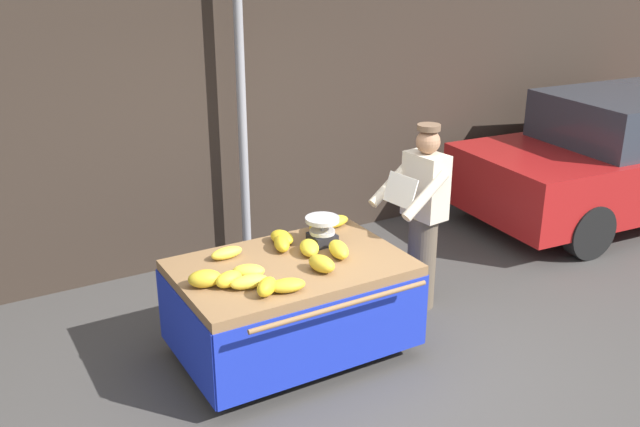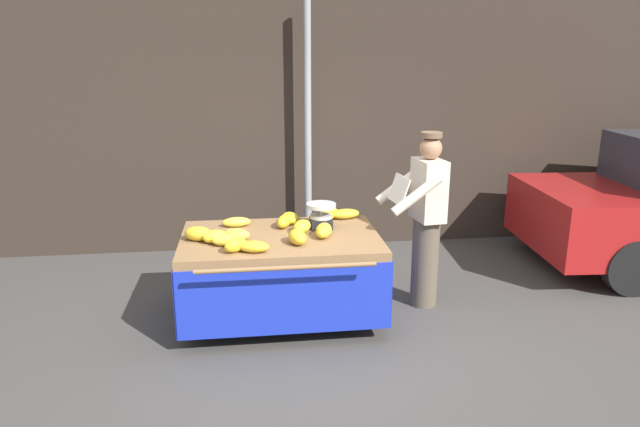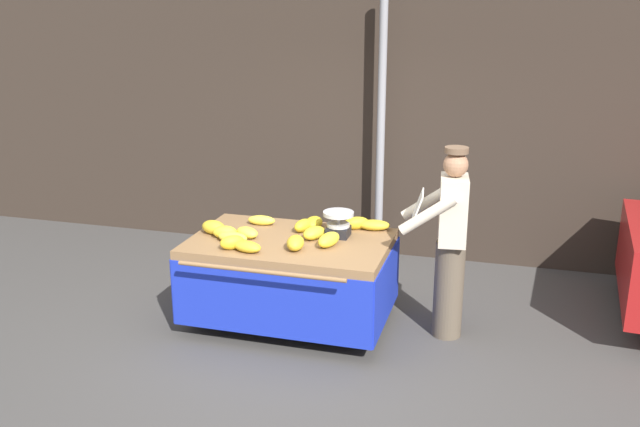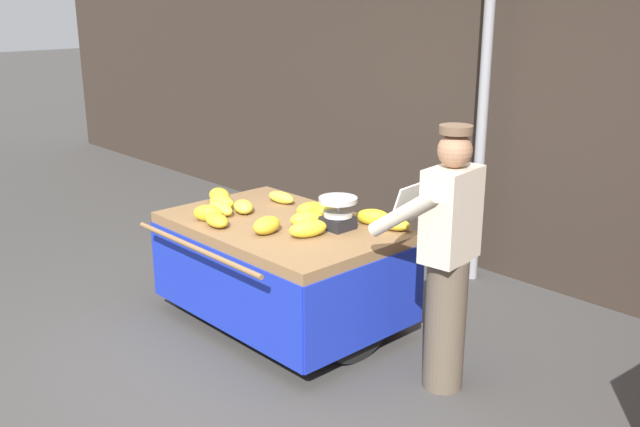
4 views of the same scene
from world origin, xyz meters
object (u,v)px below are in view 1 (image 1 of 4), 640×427
banana_bunch_3 (318,225)px  banana_bunch_12 (249,282)px  banana_bunch_4 (248,271)px  vendor_person (423,218)px  street_pole (242,121)px  banana_bunch_1 (267,287)px  banana_cart (292,287)px  banana_bunch_7 (339,249)px  banana_bunch_0 (282,238)px  parked_car (622,157)px  banana_bunch_8 (334,222)px  banana_bunch_6 (309,248)px  banana_bunch_11 (229,279)px  banana_bunch_10 (227,253)px  banana_bunch_13 (205,279)px  banana_bunch_5 (282,244)px  banana_bunch_9 (287,285)px  weighing_scale (322,231)px  banana_bunch_2 (322,264)px

banana_bunch_3 → banana_bunch_12: (-0.97, -0.68, -0.01)m
banana_bunch_4 → vendor_person: bearing=6.9°
street_pole → banana_bunch_1: 2.47m
banana_cart → banana_bunch_7: banana_bunch_7 is taller
banana_bunch_0 → banana_bunch_3: size_ratio=1.01×
banana_bunch_0 → parked_car: parked_car is taller
banana_bunch_0 → parked_car: (4.80, 0.44, -0.13)m
banana_bunch_8 → banana_bunch_12: 1.33m
banana_bunch_6 → banana_bunch_8: (0.47, 0.40, -0.01)m
banana_bunch_6 → banana_bunch_7: (0.18, -0.15, 0.00)m
banana_bunch_11 → banana_bunch_12: bearing=-38.9°
banana_bunch_4 → banana_bunch_8: bearing=26.6°
street_pole → banana_bunch_11: size_ratio=13.97×
banana_bunch_10 → banana_bunch_13: (-0.33, -0.37, 0.02)m
parked_car → banana_bunch_5: bearing=-173.4°
banana_cart → banana_bunch_9: banana_bunch_9 is taller
banana_cart → banana_bunch_4: size_ratio=7.51×
banana_bunch_10 → vendor_person: bearing=-5.5°
banana_bunch_1 → banana_bunch_9: bearing=-9.8°
banana_bunch_8 → street_pole: bearing=99.3°
banana_bunch_3 → banana_bunch_6: bearing=-128.5°
banana_bunch_4 → banana_bunch_10: banana_bunch_4 is taller
banana_bunch_11 → banana_bunch_12: size_ratio=0.77×
banana_bunch_1 → banana_bunch_3: banana_bunch_1 is taller
banana_bunch_0 → banana_bunch_6: bearing=-73.2°
weighing_scale → parked_car: 4.56m
banana_bunch_8 → vendor_person: 0.79m
banana_bunch_3 → banana_bunch_10: size_ratio=0.93×
banana_bunch_1 → vendor_person: (1.80, 0.54, -0.01)m
banana_bunch_2 → banana_bunch_13: bearing=166.7°
banana_bunch_0 → banana_bunch_9: 0.86m
banana_bunch_8 → banana_bunch_0: bearing=-169.9°
banana_cart → banana_bunch_0: size_ratio=7.19×
banana_bunch_10 → weighing_scale: bearing=-9.4°
banana_bunch_4 → banana_bunch_8: (1.06, 0.53, 0.00)m
banana_cart → banana_bunch_4: 0.47m
banana_bunch_7 → banana_bunch_9: banana_bunch_7 is taller
street_pole → banana_bunch_6: 1.90m
banana_bunch_7 → banana_bunch_11: bearing=-177.0°
banana_bunch_8 → vendor_person: size_ratio=0.17×
banana_bunch_5 → parked_car: size_ratio=0.06×
banana_bunch_4 → parked_car: size_ratio=0.06×
weighing_scale → vendor_person: vendor_person is taller
street_pole → parked_car: 4.65m
banana_bunch_0 → banana_bunch_12: 0.83m
banana_bunch_4 → banana_bunch_13: bearing=177.4°
weighing_scale → banana_bunch_3: bearing=66.7°
banana_bunch_4 → banana_bunch_1: bearing=-91.3°
banana_bunch_13 → banana_bunch_8: bearing=20.3°
weighing_scale → banana_bunch_7: (-0.01, -0.28, -0.06)m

